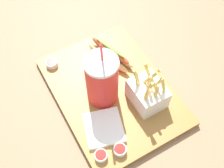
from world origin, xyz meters
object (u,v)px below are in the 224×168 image
at_px(fries_basket, 147,93).
at_px(napkin_stack, 104,128).
at_px(ketchup_cup_3, 101,156).
at_px(ketchup_cup_1, 52,63).
at_px(ketchup_cup_2, 120,150).
at_px(hot_dog_1, 110,54).
at_px(soda_cup, 102,80).

height_order(fries_basket, napkin_stack, fries_basket).
relative_size(fries_basket, ketchup_cup_3, 4.09).
height_order(ketchup_cup_1, ketchup_cup_2, ketchup_cup_2).
distance_m(hot_dog_1, napkin_stack, 0.25).
bearing_deg(napkin_stack, fries_basket, 97.02).
xyz_separation_m(fries_basket, hot_dog_1, (-0.19, -0.02, -0.02)).
height_order(hot_dog_1, ketchup_cup_2, hot_dog_1).
bearing_deg(ketchup_cup_3, napkin_stack, 145.99).
bearing_deg(ketchup_cup_1, ketchup_cup_3, -1.18).
bearing_deg(ketchup_cup_2, napkin_stack, -176.01).
bearing_deg(hot_dog_1, ketchup_cup_1, -111.47).
relative_size(ketchup_cup_2, napkin_stack, 0.33).
distance_m(hot_dog_1, ketchup_cup_3, 0.34).
bearing_deg(fries_basket, napkin_stack, -82.98).
bearing_deg(ketchup_cup_1, soda_cup, 25.49).
relative_size(hot_dog_1, ketchup_cup_2, 5.08).
xyz_separation_m(fries_basket, ketchup_cup_2, (0.10, -0.15, -0.03)).
xyz_separation_m(soda_cup, ketchup_cup_3, (0.16, -0.10, -0.08)).
bearing_deg(fries_basket, ketchup_cup_3, -66.62).
xyz_separation_m(soda_cup, hot_dog_1, (-0.11, 0.09, -0.06)).
bearing_deg(napkin_stack, ketchup_cup_3, -34.01).
bearing_deg(ketchup_cup_2, hot_dog_1, 155.16).
xyz_separation_m(ketchup_cup_1, ketchup_cup_2, (0.36, 0.04, 0.00)).
height_order(soda_cup, hot_dog_1, soda_cup).
xyz_separation_m(ketchup_cup_1, ketchup_cup_3, (0.35, -0.01, -0.00)).
bearing_deg(ketchup_cup_2, ketchup_cup_3, -102.50).
height_order(hot_dog_1, napkin_stack, hot_dog_1).
xyz_separation_m(hot_dog_1, napkin_stack, (0.21, -0.14, -0.02)).
height_order(ketchup_cup_2, napkin_stack, ketchup_cup_2).
xyz_separation_m(ketchup_cup_1, napkin_stack, (0.28, 0.04, -0.00)).
height_order(fries_basket, ketchup_cup_3, fries_basket).
relative_size(hot_dog_1, napkin_stack, 1.66).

